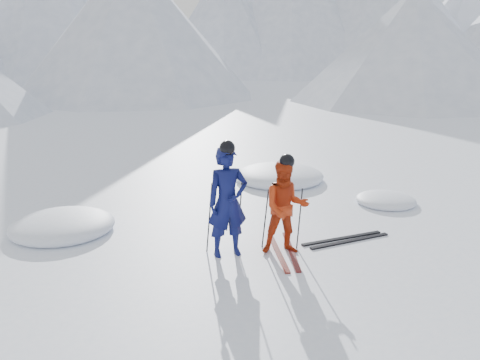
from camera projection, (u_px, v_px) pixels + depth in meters
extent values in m
plane|color=white|center=(329.00, 240.00, 9.49)|extent=(160.00, 160.00, 0.00)
cone|color=#B2BCD1|center=(128.00, 17.00, 55.65)|extent=(17.69, 17.69, 11.93)
cone|color=#B2BCD1|center=(224.00, 20.00, 50.06)|extent=(19.63, 19.63, 10.85)
cone|color=#B2BCD1|center=(288.00, 5.00, 53.43)|extent=(23.31, 23.31, 14.15)
cone|color=#B2BCD1|center=(381.00, 1.00, 53.65)|extent=(28.94, 28.94, 14.88)
cone|color=silver|center=(466.00, 22.00, 56.44)|extent=(24.45, 24.45, 10.76)
cone|color=#B2BCD1|center=(411.00, 45.00, 29.62)|extent=(14.00, 14.00, 6.50)
cone|color=#B2BCD1|center=(133.00, 24.00, 32.26)|extent=(16.00, 16.00, 9.00)
imported|color=#0B1046|center=(228.00, 202.00, 8.59)|extent=(0.76, 0.55, 1.91)
imported|color=#B12D0E|center=(286.00, 207.00, 8.71)|extent=(0.86, 0.70, 1.66)
cylinder|color=black|center=(209.00, 218.00, 8.77)|extent=(0.13, 0.09, 1.27)
cylinder|color=black|center=(240.00, 214.00, 8.96)|extent=(0.13, 0.08, 1.27)
cylinder|color=black|center=(265.00, 219.00, 8.97)|extent=(0.11, 0.09, 1.11)
cylinder|color=black|center=(300.00, 219.00, 8.98)|extent=(0.11, 0.08, 1.11)
cube|color=black|center=(278.00, 252.00, 8.91)|extent=(0.19, 1.70, 0.03)
cube|color=black|center=(291.00, 251.00, 8.95)|extent=(0.31, 1.70, 0.03)
cube|color=black|center=(342.00, 238.00, 9.51)|extent=(1.68, 0.46, 0.03)
cube|color=black|center=(350.00, 241.00, 9.39)|extent=(1.67, 0.52, 0.03)
ellipsoid|color=white|center=(63.00, 230.00, 9.95)|extent=(2.02, 2.02, 0.45)
ellipsoid|color=white|center=(386.00, 203.00, 11.61)|extent=(1.36, 1.36, 0.30)
ellipsoid|color=white|center=(279.00, 180.00, 13.50)|extent=(2.35, 2.35, 0.52)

